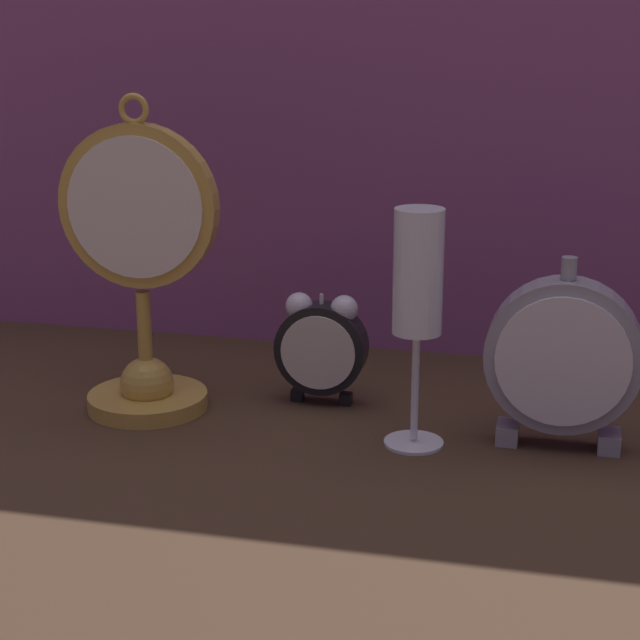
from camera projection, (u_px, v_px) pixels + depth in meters
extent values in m
plane|color=#422D1E|center=(300.00, 453.00, 0.97)|extent=(4.00, 4.00, 0.00)
cube|color=#8E4C7F|center=(372.00, 60.00, 1.18)|extent=(1.66, 0.01, 0.66)
cylinder|color=gold|center=(148.00, 400.00, 1.07)|extent=(0.12, 0.12, 0.02)
sphere|color=gold|center=(147.00, 384.00, 1.07)|extent=(0.05, 0.05, 0.05)
cylinder|color=gold|center=(145.00, 343.00, 1.06)|extent=(0.01, 0.01, 0.11)
cylinder|color=gold|center=(138.00, 206.00, 1.02)|extent=(0.16, 0.02, 0.16)
cylinder|color=silver|center=(134.00, 208.00, 1.01)|extent=(0.14, 0.00, 0.14)
torus|color=gold|center=(134.00, 109.00, 0.99)|extent=(0.03, 0.01, 0.03)
cube|color=black|center=(297.00, 395.00, 1.09)|extent=(0.01, 0.01, 0.01)
cube|color=black|center=(346.00, 399.00, 1.08)|extent=(0.01, 0.01, 0.01)
cylinder|color=black|center=(322.00, 348.00, 1.07)|extent=(0.09, 0.03, 0.09)
cylinder|color=beige|center=(318.00, 353.00, 1.06)|extent=(0.08, 0.00, 0.08)
sphere|color=silver|center=(299.00, 306.00, 1.07)|extent=(0.03, 0.03, 0.03)
sphere|color=silver|center=(344.00, 309.00, 1.06)|extent=(0.03, 0.03, 0.03)
cylinder|color=silver|center=(322.00, 302.00, 1.06)|extent=(0.00, 0.00, 0.02)
cube|color=gray|center=(508.00, 432.00, 0.99)|extent=(0.02, 0.03, 0.02)
cube|color=gray|center=(609.00, 441.00, 0.97)|extent=(0.02, 0.03, 0.02)
cylinder|color=gray|center=(563.00, 355.00, 0.96)|extent=(0.14, 0.04, 0.14)
cylinder|color=silver|center=(563.00, 362.00, 0.94)|extent=(0.12, 0.00, 0.12)
cylinder|color=gray|center=(569.00, 268.00, 0.93)|extent=(0.01, 0.01, 0.02)
cylinder|color=silver|center=(414.00, 441.00, 0.99)|extent=(0.06, 0.06, 0.01)
cylinder|color=silver|center=(415.00, 386.00, 0.97)|extent=(0.01, 0.01, 0.10)
cylinder|color=white|center=(418.00, 272.00, 0.94)|extent=(0.04, 0.04, 0.11)
cylinder|color=#DBC675|center=(418.00, 293.00, 0.95)|extent=(0.04, 0.04, 0.07)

